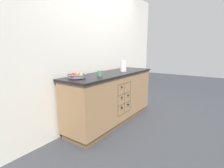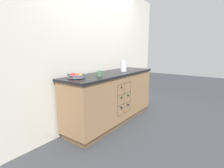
{
  "view_description": "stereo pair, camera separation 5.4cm",
  "coord_description": "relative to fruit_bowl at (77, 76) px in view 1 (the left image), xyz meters",
  "views": [
    {
      "loc": [
        -2.53,
        -1.76,
        1.34
      ],
      "look_at": [
        0.0,
        0.0,
        0.72
      ],
      "focal_mm": 28.0,
      "sensor_mm": 36.0,
      "label": 1
    },
    {
      "loc": [
        -2.5,
        -1.8,
        1.34
      ],
      "look_at": [
        0.0,
        0.0,
        0.72
      ],
      "focal_mm": 28.0,
      "sensor_mm": 36.0,
      "label": 2
    }
  ],
  "objects": [
    {
      "name": "fruit_bowl",
      "position": [
        0.0,
        0.0,
        0.0
      ],
      "size": [
        0.27,
        0.27,
        0.08
      ],
      "color": "#4C5666",
      "rests_on": "kitchen_island"
    },
    {
      "name": "ceramic_mug",
      "position": [
        0.36,
        -0.14,
        0.0
      ],
      "size": [
        0.12,
        0.08,
        0.09
      ],
      "color": "#4C7A56",
      "rests_on": "kitchen_island"
    },
    {
      "name": "white_pitcher",
      "position": [
        1.09,
        -0.13,
        0.06
      ],
      "size": [
        0.18,
        0.12,
        0.2
      ],
      "color": "white",
      "rests_on": "kitchen_island"
    },
    {
      "name": "ground_plane",
      "position": [
        0.78,
        -0.08,
        -0.96
      ],
      "size": [
        14.0,
        14.0,
        0.0
      ],
      "primitive_type": "plane",
      "color": "#383A3F"
    },
    {
      "name": "back_wall",
      "position": [
        0.78,
        0.27,
        0.31
      ],
      "size": [
        4.4,
        0.06,
        2.55
      ],
      "primitive_type": "cube",
      "color": "silver",
      "rests_on": "ground_plane"
    },
    {
      "name": "kitchen_island",
      "position": [
        0.78,
        -0.08,
        -0.49
      ],
      "size": [
        2.04,
        0.61,
        0.92
      ],
      "color": "brown",
      "rests_on": "ground_plane"
    }
  ]
}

